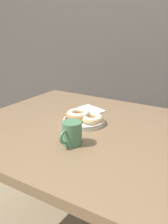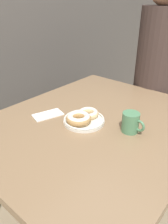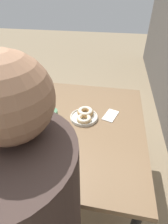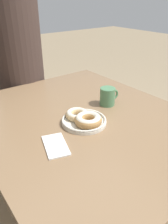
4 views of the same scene
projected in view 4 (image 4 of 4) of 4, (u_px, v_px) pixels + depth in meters
name	position (u px, v px, depth m)	size (l,w,h in m)	color
ground_plane	(100.00, 203.00, 1.54)	(14.00, 14.00, 0.00)	#937F60
dining_table	(83.00, 128.00, 1.14)	(1.20, 0.99, 0.76)	#846647
donut_plate	(84.00, 119.00, 1.03)	(0.25, 0.21, 0.06)	silver
coffee_mug	(108.00, 96.00, 1.20)	(0.08, 0.12, 0.10)	#4C7F56
person_figure	(19.00, 68.00, 1.62)	(0.38, 0.35, 1.50)	#232838
napkin	(56.00, 145.00, 0.89)	(0.18, 0.13, 0.01)	white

